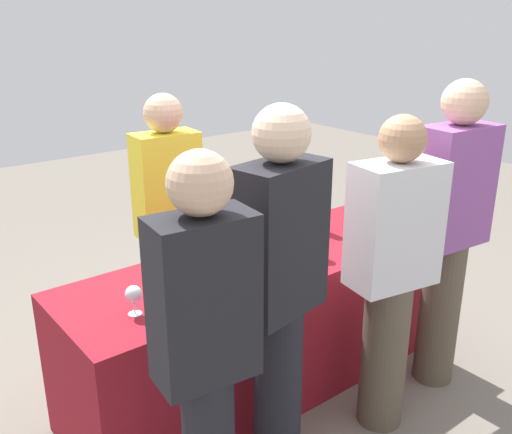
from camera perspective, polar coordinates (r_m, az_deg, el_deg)
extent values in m
plane|color=slate|center=(3.44, 0.00, -16.29)|extent=(12.00, 12.00, 0.00)
cube|color=maroon|center=(3.22, 0.00, -10.72)|extent=(2.12, 0.72, 0.77)
cylinder|color=black|center=(2.91, -6.46, -3.52)|extent=(0.08, 0.08, 0.21)
cylinder|color=black|center=(2.86, -6.57, -0.81)|extent=(0.03, 0.03, 0.09)
cylinder|color=black|center=(2.84, -6.61, 0.16)|extent=(0.03, 0.03, 0.02)
cylinder|color=silver|center=(2.91, -6.45, -3.71)|extent=(0.08, 0.08, 0.07)
cylinder|color=black|center=(3.29, 3.54, -0.52)|extent=(0.08, 0.08, 0.22)
cylinder|color=black|center=(3.24, 3.60, 1.96)|extent=(0.03, 0.03, 0.08)
cylinder|color=black|center=(3.23, 3.61, 2.74)|extent=(0.03, 0.03, 0.02)
cylinder|color=silver|center=(3.29, 3.54, -0.70)|extent=(0.08, 0.08, 0.08)
cylinder|color=black|center=(3.44, 6.47, 0.23)|extent=(0.07, 0.07, 0.21)
cylinder|color=black|center=(3.40, 6.56, 2.49)|extent=(0.03, 0.03, 0.07)
cylinder|color=maroon|center=(3.39, 6.59, 3.19)|extent=(0.03, 0.03, 0.02)
cylinder|color=silver|center=(3.45, 6.46, 0.06)|extent=(0.07, 0.07, 0.07)
cylinder|color=black|center=(3.64, 9.69, 1.33)|extent=(0.08, 0.08, 0.23)
cylinder|color=black|center=(3.59, 9.84, 3.78)|extent=(0.03, 0.03, 0.09)
cylinder|color=black|center=(3.58, 9.89, 4.58)|extent=(0.03, 0.03, 0.02)
cylinder|color=silver|center=(3.64, 9.68, 1.16)|extent=(0.08, 0.08, 0.08)
cylinder|color=silver|center=(2.60, -11.93, -9.39)|extent=(0.06, 0.06, 0.00)
cylinder|color=silver|center=(2.58, -11.98, -8.75)|extent=(0.01, 0.01, 0.06)
sphere|color=silver|center=(2.55, -12.08, -7.48)|extent=(0.07, 0.07, 0.07)
cylinder|color=silver|center=(2.67, -8.44, -8.27)|extent=(0.06, 0.06, 0.00)
cylinder|color=silver|center=(2.65, -8.49, -7.53)|extent=(0.01, 0.01, 0.07)
sphere|color=silver|center=(2.62, -8.56, -6.27)|extent=(0.06, 0.06, 0.06)
cylinder|color=silver|center=(2.80, -5.51, -6.72)|extent=(0.06, 0.06, 0.00)
cylinder|color=silver|center=(2.79, -5.53, -6.11)|extent=(0.01, 0.01, 0.06)
sphere|color=silver|center=(2.76, -5.57, -4.91)|extent=(0.07, 0.07, 0.07)
cylinder|color=silver|center=(2.87, -2.50, -5.98)|extent=(0.07, 0.07, 0.00)
cylinder|color=silver|center=(2.86, -2.51, -5.25)|extent=(0.01, 0.01, 0.08)
sphere|color=silver|center=(2.83, -2.53, -4.05)|extent=(0.06, 0.06, 0.06)
cylinder|color=silver|center=(3.10, 6.17, -4.06)|extent=(0.07, 0.07, 0.00)
cylinder|color=silver|center=(3.09, 6.19, -3.46)|extent=(0.01, 0.01, 0.07)
sphere|color=silver|center=(3.06, 6.24, -2.30)|extent=(0.08, 0.08, 0.08)
cylinder|color=#3F3351|center=(3.55, -8.24, -7.71)|extent=(0.20, 0.20, 0.80)
cube|color=yellow|center=(3.29, -8.83, 3.16)|extent=(0.38, 0.23, 0.60)
sphere|color=#D8AD8C|center=(3.20, -9.21, 10.17)|extent=(0.22, 0.22, 0.22)
cube|color=black|center=(1.96, -5.21, -8.16)|extent=(0.38, 0.24, 0.60)
sphere|color=#D8AD8C|center=(1.81, -5.60, 3.37)|extent=(0.22, 0.22, 0.22)
cylinder|color=black|center=(2.67, 2.16, -17.10)|extent=(0.21, 0.21, 0.84)
cube|color=black|center=(2.30, 2.39, -2.23)|extent=(0.42, 0.28, 0.63)
sphere|color=beige|center=(2.18, 2.55, 8.32)|extent=(0.23, 0.23, 0.23)
cylinder|color=brown|center=(3.04, 12.60, -13.12)|extent=(0.23, 0.23, 0.79)
cube|color=silver|center=(2.73, 13.66, -0.76)|extent=(0.45, 0.30, 0.59)
sphere|color=tan|center=(2.62, 14.37, 7.56)|extent=(0.21, 0.21, 0.21)
cylinder|color=brown|center=(3.43, 17.74, -9.00)|extent=(0.22, 0.22, 0.85)
cube|color=#8C4C99|center=(3.16, 19.12, 2.94)|extent=(0.43, 0.26, 0.64)
sphere|color=#D8AD8C|center=(3.07, 20.03, 10.69)|extent=(0.23, 0.23, 0.23)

